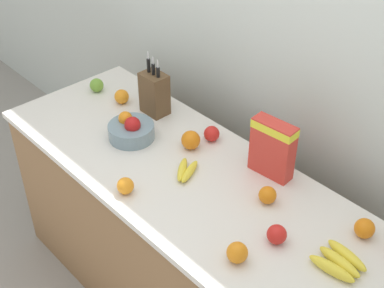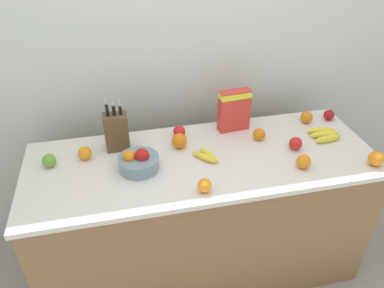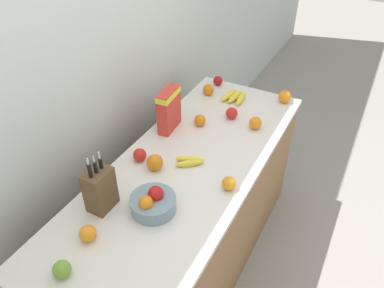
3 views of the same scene
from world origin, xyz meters
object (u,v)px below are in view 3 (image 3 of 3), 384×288
Objects in this scene: apple_rear at (218,81)px; apple_middle at (62,269)px; banana_bunch_right at (235,97)px; orange_front_center at (208,90)px; orange_mid_left at (255,123)px; orange_front_left at (88,233)px; banana_bunch_left at (189,161)px; orange_back_center at (285,97)px; orange_mid_right at (229,183)px; knife_block at (100,189)px; fruit_bowl at (153,203)px; orange_front_right at (200,120)px; apple_near_bananas at (232,113)px; orange_by_cereal at (155,162)px; cereal_box at (169,108)px; apple_rightmost at (140,155)px.

apple_middle is at bearing -175.79° from apple_rear.
banana_bunch_right is 2.36× the size of orange_front_center.
orange_mid_left is (-0.40, -0.44, 0.01)m from apple_rear.
apple_middle is 0.19m from orange_front_left.
orange_front_center reaches higher than banana_bunch_left.
apple_rear is at bearing 89.08° from orange_back_center.
apple_middle is 1.03× the size of orange_mid_right.
fruit_bowl is at bearing -66.87° from knife_block.
orange_front_left is at bearing 144.63° from orange_mid_right.
orange_back_center reaches higher than orange_mid_right.
orange_front_center is 1.06× the size of orange_front_right.
orange_front_left is at bearing 172.01° from apple_near_bananas.
orange_front_center is 0.86m from orange_by_cereal.
cereal_box reaches higher than orange_mid_left.
banana_bunch_left is 2.50× the size of apple_rear.
apple_near_bananas is 0.34m from orange_front_center.
knife_block is at bearing 14.90° from apple_middle.
orange_front_right is at bearing -6.56° from knife_block.
orange_back_center is 1.18× the size of orange_mid_right.
apple_rear is at bearing 36.20° from apple_near_bananas.
orange_front_right is at bearing 139.71° from apple_near_bananas.
apple_middle and orange_front_right have the same top height.
orange_by_cereal reaches higher than apple_near_bananas.
orange_by_cereal is at bearing 158.20° from orange_back_center.
orange_mid_left is (-0.39, 0.06, -0.00)m from orange_back_center.
apple_near_bananas is 1.00× the size of orange_front_left.
apple_rear reaches higher than banana_bunch_left.
apple_near_bananas is 0.22m from orange_front_right.
orange_mid_right is (-0.97, -0.51, 0.00)m from apple_rear.
apple_near_bananas is at bearing 77.95° from orange_mid_left.
knife_block is at bearing 179.33° from cereal_box.
apple_near_bananas reaches higher than orange_mid_right.
fruit_bowl reaches higher than banana_bunch_left.
apple_rear is 0.51m from orange_back_center.
apple_rightmost is (-0.86, 0.20, 0.02)m from banana_bunch_right.
knife_block is 1.03m from apple_near_bananas.
apple_near_bananas is at bearing -5.76° from apple_middle.
orange_front_center is (1.20, 0.03, -0.07)m from knife_block.
cereal_box is 0.42m from apple_near_bananas.
apple_middle is (-1.60, 0.06, 0.02)m from banana_bunch_right.
cereal_box is at bearing 140.12° from orange_back_center.
banana_bunch_left is at bearing -48.37° from orange_by_cereal.
knife_block reaches higher than apple_rightmost.
orange_mid_left is at bearing -67.52° from cereal_box.
orange_front_left is (-0.53, 0.00, -0.01)m from orange_by_cereal.
orange_front_right is 0.97× the size of orange_front_left.
apple_rear is 0.92× the size of apple_rightmost.
banana_bunch_left is 0.67m from orange_front_left.
knife_block is at bearing 173.44° from orange_front_right.
orange_mid_right is at bearing -147.63° from orange_front_center.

